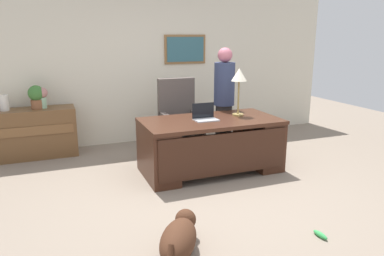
# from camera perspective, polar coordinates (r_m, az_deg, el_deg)

# --- Properties ---
(ground_plane) EXTENTS (12.00, 12.00, 0.00)m
(ground_plane) POSITION_cam_1_polar(r_m,az_deg,el_deg) (4.62, 2.83, -9.78)
(ground_plane) COLOR gray
(back_wall) EXTENTS (7.00, 0.16, 2.70)m
(back_wall) POSITION_cam_1_polar(r_m,az_deg,el_deg) (6.70, -6.25, 9.62)
(back_wall) COLOR beige
(back_wall) RESTS_ON ground_plane
(desk) EXTENTS (1.90, 0.98, 0.74)m
(desk) POSITION_cam_1_polar(r_m,az_deg,el_deg) (5.15, 2.99, -2.37)
(desk) COLOR #422316
(desk) RESTS_ON ground_plane
(credenza) EXTENTS (1.24, 0.50, 0.77)m
(credenza) POSITION_cam_1_polar(r_m,az_deg,el_deg) (6.28, -23.09, -0.71)
(credenza) COLOR brown
(credenza) RESTS_ON ground_plane
(armchair) EXTENTS (0.60, 0.59, 1.20)m
(armchair) POSITION_cam_1_polar(r_m,az_deg,el_deg) (5.94, -1.93, 1.02)
(armchair) COLOR #564C47
(armchair) RESTS_ON ground_plane
(person_standing) EXTENTS (0.32, 0.32, 1.69)m
(person_standing) POSITION_cam_1_polar(r_m,az_deg,el_deg) (5.80, 4.96, 4.20)
(person_standing) COLOR #262323
(person_standing) RESTS_ON ground_plane
(dog_lying) EXTENTS (0.58, 0.69, 0.30)m
(dog_lying) POSITION_cam_1_polar(r_m,az_deg,el_deg) (3.36, -1.97, -16.57)
(dog_lying) COLOR #472819
(dog_lying) RESTS_ON ground_plane
(laptop) EXTENTS (0.32, 0.22, 0.22)m
(laptop) POSITION_cam_1_polar(r_m,az_deg,el_deg) (5.05, 1.97, 1.90)
(laptop) COLOR #B2B5BA
(laptop) RESTS_ON desk
(desk_lamp) EXTENTS (0.22, 0.22, 0.68)m
(desk_lamp) POSITION_cam_1_polar(r_m,az_deg,el_deg) (5.29, 7.27, 7.68)
(desk_lamp) COLOR #9E8447
(desk_lamp) RESTS_ON desk
(vase_with_flowers) EXTENTS (0.17, 0.17, 0.33)m
(vase_with_flowers) POSITION_cam_1_polar(r_m,az_deg,el_deg) (6.16, -22.12, 4.61)
(vase_with_flowers) COLOR #98C7A0
(vase_with_flowers) RESTS_ON credenza
(vase_empty) EXTENTS (0.13, 0.13, 0.24)m
(vase_empty) POSITION_cam_1_polar(r_m,az_deg,el_deg) (6.21, -26.99, 3.47)
(vase_empty) COLOR silver
(vase_empty) RESTS_ON credenza
(potted_plant) EXTENTS (0.24, 0.24, 0.36)m
(potted_plant) POSITION_cam_1_polar(r_m,az_deg,el_deg) (6.16, -22.89, 4.59)
(potted_plant) COLOR brown
(potted_plant) RESTS_ON credenza
(dog_toy_bone) EXTENTS (0.06, 0.18, 0.05)m
(dog_toy_bone) POSITION_cam_1_polar(r_m,az_deg,el_deg) (3.86, 19.18, -15.29)
(dog_toy_bone) COLOR green
(dog_toy_bone) RESTS_ON ground_plane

